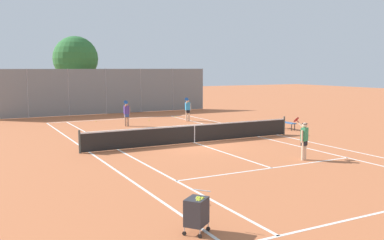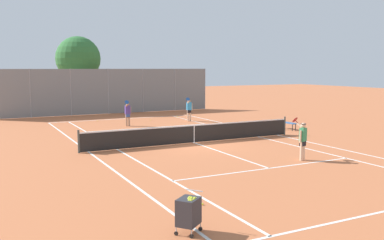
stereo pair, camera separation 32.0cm
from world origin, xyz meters
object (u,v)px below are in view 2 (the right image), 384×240
(loose_tennis_ball_3, at_px, (98,121))
(courtside_bench, at_px, (287,123))
(player_near_side, at_px, (303,139))
(ball_cart, at_px, (189,211))
(loose_tennis_ball_2, at_px, (202,204))
(tennis_net, at_px, (194,133))
(loose_tennis_ball_0, at_px, (177,117))
(player_far_left, at_px, (128,112))
(tree_behind_left, at_px, (79,60))
(player_far_right, at_px, (189,109))
(loose_tennis_ball_1, at_px, (150,120))

(loose_tennis_ball_3, xyz_separation_m, courtside_bench, (9.67, -9.56, 0.38))
(loose_tennis_ball_3, bearing_deg, player_near_side, -75.73)
(ball_cart, height_order, courtside_bench, ball_cart)
(loose_tennis_ball_2, height_order, loose_tennis_ball_3, same)
(tennis_net, bearing_deg, loose_tennis_ball_2, -115.91)
(loose_tennis_ball_0, bearing_deg, player_far_left, -148.17)
(loose_tennis_ball_2, bearing_deg, tree_behind_left, 84.44)
(player_far_left, height_order, player_far_right, same)
(tennis_net, bearing_deg, loose_tennis_ball_1, 81.59)
(player_near_side, relative_size, loose_tennis_ball_3, 26.88)
(ball_cart, distance_m, player_far_right, 21.36)
(loose_tennis_ball_2, xyz_separation_m, tree_behind_left, (2.68, 27.60, 4.54))
(player_near_side, relative_size, player_far_left, 1.00)
(player_far_right, height_order, loose_tennis_ball_3, player_far_right)
(tennis_net, bearing_deg, ball_cart, -117.87)
(player_far_left, distance_m, player_far_right, 4.89)
(tennis_net, relative_size, loose_tennis_ball_2, 181.82)
(loose_tennis_ball_1, bearing_deg, player_near_side, -87.56)
(loose_tennis_ball_1, relative_size, courtside_bench, 0.04)
(tennis_net, height_order, courtside_bench, tennis_net)
(loose_tennis_ball_1, xyz_separation_m, courtside_bench, (6.01, -8.33, 0.38))
(loose_tennis_ball_2, bearing_deg, loose_tennis_ball_3, 83.63)
(player_near_side, height_order, player_far_right, same)
(loose_tennis_ball_2, bearing_deg, player_far_left, 78.51)
(loose_tennis_ball_2, bearing_deg, ball_cart, -127.35)
(player_far_left, relative_size, loose_tennis_ball_3, 26.88)
(player_near_side, bearing_deg, loose_tennis_ball_2, -153.16)
(loose_tennis_ball_3, bearing_deg, ball_cart, -99.17)
(player_far_right, distance_m, tree_behind_left, 12.19)
(player_near_side, distance_m, loose_tennis_ball_0, 16.88)
(loose_tennis_ball_3, bearing_deg, player_far_right, -25.95)
(loose_tennis_ball_1, bearing_deg, loose_tennis_ball_0, 20.02)
(loose_tennis_ball_0, relative_size, courtside_bench, 0.04)
(player_near_side, bearing_deg, loose_tennis_ball_1, 92.44)
(loose_tennis_ball_3, bearing_deg, tree_behind_left, 86.74)
(player_far_right, distance_m, loose_tennis_ball_1, 3.05)
(player_far_right, xyz_separation_m, loose_tennis_ball_2, (-8.29, -17.41, -0.89))
(ball_cart, bearing_deg, player_far_right, 63.37)
(loose_tennis_ball_0, bearing_deg, loose_tennis_ball_3, 177.60)
(ball_cart, xyz_separation_m, player_far_right, (9.57, 19.09, 0.39))
(player_far_left, relative_size, loose_tennis_ball_1, 26.88)
(player_far_right, bearing_deg, player_far_left, -173.85)
(courtside_bench, bearing_deg, ball_cart, -136.69)
(ball_cart, relative_size, loose_tennis_ball_2, 14.58)
(ball_cart, height_order, loose_tennis_ball_3, ball_cart)
(player_far_left, xyz_separation_m, courtside_bench, (8.51, -6.10, -0.52))
(player_far_left, height_order, loose_tennis_ball_3, player_far_left)
(loose_tennis_ball_2, bearing_deg, loose_tennis_ball_1, 72.78)
(player_far_right, relative_size, loose_tennis_ball_3, 26.88)
(player_far_left, bearing_deg, loose_tennis_ball_3, 108.56)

